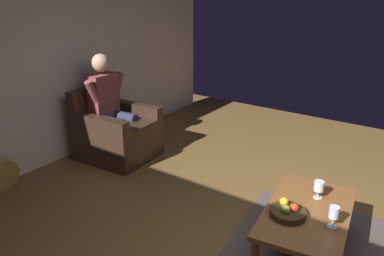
{
  "coord_description": "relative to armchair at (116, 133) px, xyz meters",
  "views": [
    {
      "loc": [
        2.29,
        0.71,
        2.03
      ],
      "look_at": [
        -0.55,
        -1.28,
        0.72
      ],
      "focal_mm": 35.14,
      "sensor_mm": 36.0,
      "label": 1
    }
  ],
  "objects": [
    {
      "name": "wall_back",
      "position": [
        0.75,
        -0.55,
        1.06
      ],
      "size": [
        6.38,
        0.06,
        2.74
      ],
      "primitive_type": "cube",
      "color": "silver",
      "rests_on": "ground"
    },
    {
      "name": "rug",
      "position": [
        0.51,
        2.61,
        -0.31
      ],
      "size": [
        1.88,
        1.42,
        0.01
      ],
      "primitive_type": "cube",
      "rotation": [
        0.0,
        0.0,
        0.13
      ],
      "color": "#534741",
      "rests_on": "ground"
    },
    {
      "name": "wine_glass_far",
      "position": [
        0.29,
        2.61,
        0.22
      ],
      "size": [
        0.08,
        0.08,
        0.15
      ],
      "color": "silver",
      "rests_on": "coffee_table"
    },
    {
      "name": "person_seated",
      "position": [
        0.0,
        -0.06,
        0.38
      ],
      "size": [
        0.65,
        0.57,
        1.29
      ],
      "rotation": [
        0.0,
        0.0,
        0.07
      ],
      "color": "brown",
      "rests_on": "ground"
    },
    {
      "name": "fruit_bowl",
      "position": [
        0.67,
        2.51,
        0.16
      ],
      "size": [
        0.27,
        0.27,
        0.11
      ],
      "color": "#372A14",
      "rests_on": "coffee_table"
    },
    {
      "name": "wine_glass_near",
      "position": [
        0.62,
        2.82,
        0.23
      ],
      "size": [
        0.07,
        0.07,
        0.16
      ],
      "color": "silver",
      "rests_on": "coffee_table"
    },
    {
      "name": "coffee_table",
      "position": [
        0.51,
        2.61,
        0.06
      ],
      "size": [
        1.11,
        0.73,
        0.43
      ],
      "rotation": [
        0.0,
        0.0,
        0.13
      ],
      "color": "brown",
      "rests_on": "ground"
    },
    {
      "name": "armchair",
      "position": [
        0.0,
        0.0,
        0.0
      ],
      "size": [
        0.83,
        0.9,
        0.87
      ],
      "rotation": [
        0.0,
        0.0,
        0.07
      ],
      "color": "#352319",
      "rests_on": "ground"
    }
  ]
}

